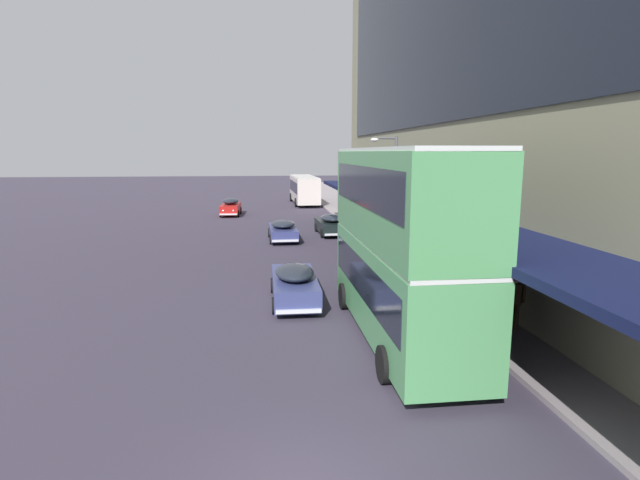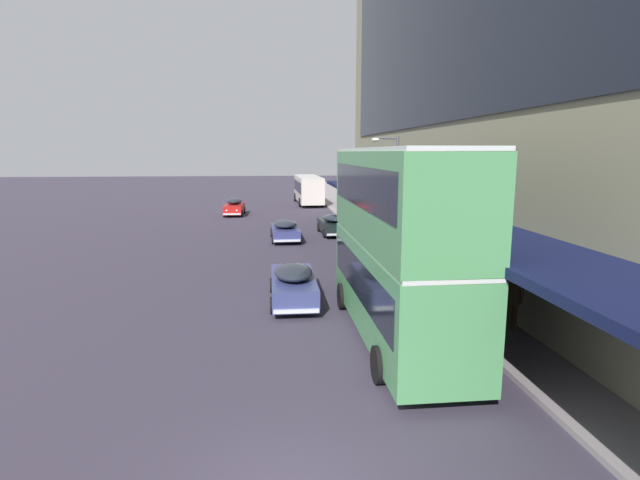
# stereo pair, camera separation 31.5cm
# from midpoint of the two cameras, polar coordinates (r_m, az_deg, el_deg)

# --- Properties ---
(transit_bus_kerbside_front) EXTENTS (2.95, 10.17, 3.21)m
(transit_bus_kerbside_front) POSITION_cam_midpoint_polar(r_m,az_deg,el_deg) (58.08, -1.18, 5.96)
(transit_bus_kerbside_front) COLOR beige
(transit_bus_kerbside_front) RESTS_ON ground
(transit_bus_kerbside_rear) EXTENTS (2.74, 9.80, 6.10)m
(transit_bus_kerbside_rear) POSITION_cam_midpoint_polar(r_m,az_deg,el_deg) (15.80, 9.39, 0.13)
(transit_bus_kerbside_rear) COLOR #4D9559
(transit_bus_kerbside_rear) RESTS_ON ground
(sedan_trailing_mid) EXTENTS (2.00, 4.77, 1.40)m
(sedan_trailing_mid) POSITION_cam_midpoint_polar(r_m,az_deg,el_deg) (34.15, -3.74, 1.14)
(sedan_trailing_mid) COLOR navy
(sedan_trailing_mid) RESTS_ON ground
(sedan_oncoming_front) EXTENTS (1.94, 4.61, 1.63)m
(sedan_oncoming_front) POSITION_cam_midpoint_polar(r_m,az_deg,el_deg) (48.48, -9.57, 3.77)
(sedan_oncoming_front) COLOR #B31A17
(sedan_oncoming_front) RESTS_ON ground
(sedan_oncoming_rear) EXTENTS (2.10, 4.82, 1.49)m
(sedan_oncoming_rear) POSITION_cam_midpoint_polar(r_m,az_deg,el_deg) (36.51, 1.83, 1.80)
(sedan_oncoming_rear) COLOR black
(sedan_oncoming_rear) RESTS_ON ground
(sedan_second_near) EXTENTS (1.88, 4.90, 1.55)m
(sedan_second_near) POSITION_cam_midpoint_polar(r_m,az_deg,el_deg) (20.09, -2.63, -4.98)
(sedan_second_near) COLOR navy
(sedan_second_near) RESTS_ON ground
(pedestrian_at_kerb) EXTENTS (0.53, 0.42, 1.86)m
(pedestrian_at_kerb) POSITION_cam_midpoint_polar(r_m,az_deg,el_deg) (17.79, 21.68, -6.32)
(pedestrian_at_kerb) COLOR #372B1A
(pedestrian_at_kerb) RESTS_ON sidewalk_kerb
(street_lamp) EXTENTS (1.50, 0.28, 6.65)m
(street_lamp) POSITION_cam_midpoint_polar(r_m,az_deg,el_deg) (27.67, 8.69, 5.90)
(street_lamp) COLOR #4C4C51
(street_lamp) RESTS_ON sidewalk_kerb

